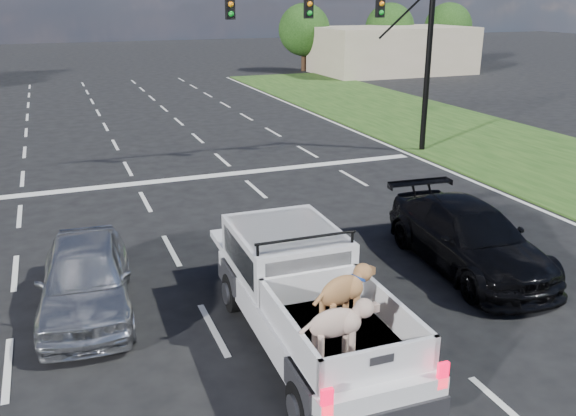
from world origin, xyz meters
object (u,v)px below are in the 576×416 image
object	(u,v)px
silver_sedan	(85,278)
traffic_signal	(374,29)
black_coupe	(469,237)
pickup_truck	(306,295)

from	to	relation	value
silver_sedan	traffic_signal	bearing A→B (deg)	44.01
silver_sedan	black_coupe	world-z (taller)	black_coupe
silver_sedan	black_coupe	xyz separation A→B (m)	(8.17, -0.97, 0.01)
pickup_truck	traffic_signal	bearing A→B (deg)	58.23
pickup_truck	silver_sedan	bearing A→B (deg)	144.47
pickup_truck	black_coupe	size ratio (longest dim) A/B	1.09
traffic_signal	silver_sedan	world-z (taller)	traffic_signal
pickup_truck	silver_sedan	world-z (taller)	pickup_truck
traffic_signal	silver_sedan	size ratio (longest dim) A/B	2.17
pickup_truck	black_coupe	xyz separation A→B (m)	(4.67, 1.65, -0.22)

